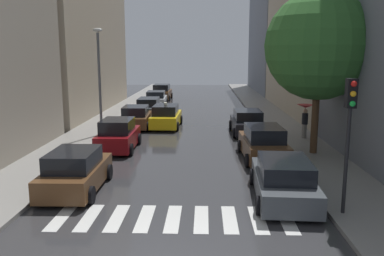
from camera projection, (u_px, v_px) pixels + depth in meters
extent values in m
cube|color=#333336|center=(193.00, 118.00, 33.06)|extent=(28.00, 72.00, 0.04)
cube|color=gray|center=(114.00, 117.00, 33.25)|extent=(3.00, 72.00, 0.15)
cube|color=gray|center=(272.00, 117.00, 32.84)|extent=(3.00, 72.00, 0.15)
cube|color=silver|center=(62.00, 217.00, 12.95)|extent=(0.45, 2.20, 0.01)
cube|color=silver|center=(89.00, 218.00, 12.92)|extent=(0.45, 2.20, 0.01)
cube|color=silver|center=(117.00, 218.00, 12.89)|extent=(0.45, 2.20, 0.01)
cube|color=silver|center=(145.00, 218.00, 12.86)|extent=(0.45, 2.20, 0.01)
cube|color=silver|center=(173.00, 219.00, 12.84)|extent=(0.45, 2.20, 0.01)
cube|color=silver|center=(201.00, 219.00, 12.81)|extent=(0.45, 2.20, 0.01)
cube|color=silver|center=(230.00, 219.00, 12.78)|extent=(0.45, 2.20, 0.01)
cube|color=silver|center=(258.00, 220.00, 12.75)|extent=(0.45, 2.20, 0.01)
cube|color=silver|center=(287.00, 220.00, 12.72)|extent=(0.45, 2.20, 0.01)
cube|color=#B2A38C|center=(68.00, 7.00, 35.17)|extent=(6.00, 19.91, 18.49)
cube|color=slate|center=(279.00, 16.00, 54.47)|extent=(6.00, 19.13, 20.46)
cube|color=brown|center=(76.00, 176.00, 15.42)|extent=(1.89, 4.27, 0.79)
cube|color=black|center=(73.00, 159.00, 15.08)|extent=(1.65, 2.35, 0.65)
cylinder|color=black|center=(65.00, 172.00, 16.87)|extent=(0.23, 0.64, 0.64)
cylinder|color=black|center=(109.00, 172.00, 16.82)|extent=(0.23, 0.64, 0.64)
cylinder|color=black|center=(38.00, 195.00, 14.11)|extent=(0.23, 0.64, 0.64)
cylinder|color=black|center=(91.00, 195.00, 14.07)|extent=(0.23, 0.64, 0.64)
cube|color=maroon|center=(118.00, 139.00, 22.03)|extent=(1.81, 4.01, 0.85)
cube|color=black|center=(117.00, 126.00, 21.69)|extent=(1.59, 2.21, 0.70)
cylinder|color=black|center=(108.00, 139.00, 23.41)|extent=(0.22, 0.64, 0.64)
cylinder|color=black|center=(139.00, 139.00, 23.36)|extent=(0.22, 0.64, 0.64)
cylinder|color=black|center=(96.00, 149.00, 20.81)|extent=(0.22, 0.64, 0.64)
cylinder|color=black|center=(131.00, 150.00, 20.76)|extent=(0.22, 0.64, 0.64)
cube|color=brown|center=(136.00, 120.00, 28.65)|extent=(2.01, 4.20, 0.76)
cube|color=black|center=(135.00, 111.00, 28.32)|extent=(1.72, 2.33, 0.63)
cylinder|color=black|center=(126.00, 120.00, 30.03)|extent=(0.24, 0.65, 0.64)
cylinder|color=black|center=(151.00, 120.00, 30.04)|extent=(0.24, 0.65, 0.64)
cylinder|color=black|center=(120.00, 127.00, 27.35)|extent=(0.24, 0.65, 0.64)
cylinder|color=black|center=(147.00, 127.00, 27.35)|extent=(0.24, 0.65, 0.64)
cube|color=#474C51|center=(149.00, 110.00, 33.91)|extent=(1.87, 4.79, 0.77)
cube|color=black|center=(148.00, 102.00, 33.55)|extent=(1.63, 2.64, 0.63)
cylinder|color=black|center=(141.00, 110.00, 35.52)|extent=(0.23, 0.64, 0.64)
cylinder|color=black|center=(162.00, 110.00, 35.48)|extent=(0.23, 0.64, 0.64)
cylinder|color=black|center=(135.00, 115.00, 32.42)|extent=(0.23, 0.64, 0.64)
cylinder|color=black|center=(158.00, 115.00, 32.38)|extent=(0.23, 0.64, 0.64)
cube|color=#B2B7BF|center=(156.00, 101.00, 40.38)|extent=(2.08, 4.53, 0.75)
cube|color=black|center=(156.00, 94.00, 40.04)|extent=(1.78, 2.52, 0.62)
cylinder|color=black|center=(148.00, 101.00, 41.87)|extent=(0.24, 0.65, 0.64)
cylinder|color=black|center=(167.00, 101.00, 41.88)|extent=(0.24, 0.65, 0.64)
cylinder|color=black|center=(145.00, 105.00, 38.97)|extent=(0.24, 0.65, 0.64)
cylinder|color=black|center=(165.00, 105.00, 38.98)|extent=(0.24, 0.65, 0.64)
cube|color=brown|center=(162.00, 94.00, 46.41)|extent=(1.99, 4.46, 0.88)
cube|color=black|center=(162.00, 87.00, 46.05)|extent=(1.73, 2.46, 0.72)
cylinder|color=black|center=(155.00, 95.00, 47.94)|extent=(0.23, 0.64, 0.64)
cylinder|color=black|center=(171.00, 95.00, 47.85)|extent=(0.23, 0.64, 0.64)
cylinder|color=black|center=(152.00, 98.00, 45.07)|extent=(0.23, 0.64, 0.64)
cylinder|color=black|center=(169.00, 98.00, 44.98)|extent=(0.23, 0.64, 0.64)
cube|color=#474C51|center=(283.00, 184.00, 14.52)|extent=(2.18, 4.87, 0.74)
cube|color=black|center=(285.00, 168.00, 14.16)|extent=(1.84, 2.71, 0.61)
cylinder|color=black|center=(253.00, 177.00, 16.19)|extent=(0.25, 0.65, 0.64)
cylinder|color=black|center=(302.00, 178.00, 16.03)|extent=(0.25, 0.65, 0.64)
cylinder|color=black|center=(259.00, 206.00, 13.09)|extent=(0.25, 0.65, 0.64)
cylinder|color=black|center=(320.00, 207.00, 12.94)|extent=(0.25, 0.65, 0.64)
cube|color=brown|center=(263.00, 147.00, 20.05)|extent=(2.07, 4.59, 0.84)
cube|color=black|center=(264.00, 133.00, 19.69)|extent=(1.77, 2.55, 0.69)
cylinder|color=black|center=(240.00, 146.00, 21.56)|extent=(0.24, 0.65, 0.64)
cylinder|color=black|center=(275.00, 146.00, 21.57)|extent=(0.24, 0.65, 0.64)
cylinder|color=black|center=(248.00, 161.00, 18.62)|extent=(0.24, 0.65, 0.64)
cylinder|color=black|center=(289.00, 161.00, 18.63)|extent=(0.24, 0.65, 0.64)
cube|color=black|center=(247.00, 125.00, 26.49)|extent=(1.99, 4.35, 0.78)
cube|color=black|center=(248.00, 115.00, 26.15)|extent=(1.72, 2.41, 0.63)
cylinder|color=black|center=(231.00, 125.00, 27.95)|extent=(0.23, 0.64, 0.64)
cylinder|color=black|center=(258.00, 125.00, 27.93)|extent=(0.23, 0.64, 0.64)
cylinder|color=black|center=(235.00, 133.00, 25.15)|extent=(0.23, 0.64, 0.64)
cylinder|color=black|center=(265.00, 133.00, 25.12)|extent=(0.23, 0.64, 0.64)
cube|color=yellow|center=(166.00, 119.00, 28.82)|extent=(1.96, 4.42, 0.80)
cube|color=black|center=(166.00, 110.00, 28.48)|extent=(1.69, 2.45, 0.65)
cube|color=#F2EDCC|center=(166.00, 104.00, 28.40)|extent=(0.21, 0.37, 0.18)
cylinder|color=black|center=(156.00, 119.00, 30.34)|extent=(0.24, 0.65, 0.64)
cylinder|color=black|center=(181.00, 120.00, 30.23)|extent=(0.24, 0.65, 0.64)
cylinder|color=black|center=(150.00, 126.00, 27.50)|extent=(0.24, 0.65, 0.64)
cylinder|color=black|center=(177.00, 126.00, 27.40)|extent=(0.24, 0.65, 0.64)
cylinder|color=gray|center=(304.00, 131.00, 24.43)|extent=(0.28, 0.28, 0.84)
cylinder|color=black|center=(305.00, 119.00, 24.29)|extent=(0.36, 0.36, 0.67)
sphere|color=tan|center=(305.00, 111.00, 24.21)|extent=(0.26, 0.26, 0.26)
cone|color=red|center=(306.00, 106.00, 24.16)|extent=(1.00, 1.00, 0.20)
cylinder|color=#333338|center=(305.00, 113.00, 24.22)|extent=(0.02, 0.02, 0.76)
cylinder|color=#513823|center=(315.00, 123.00, 20.56)|extent=(0.36, 0.36, 3.14)
sphere|color=#346A2E|center=(319.00, 46.00, 19.86)|extent=(5.39, 5.39, 5.39)
cylinder|color=black|center=(346.00, 162.00, 12.64)|extent=(0.12, 0.12, 3.40)
cube|color=black|center=(351.00, 93.00, 12.25)|extent=(0.30, 0.30, 0.90)
sphere|color=red|center=(354.00, 84.00, 12.02)|extent=(0.18, 0.18, 0.18)
sphere|color=#F2A519|center=(353.00, 94.00, 12.08)|extent=(0.18, 0.18, 0.18)
sphere|color=green|center=(353.00, 104.00, 12.13)|extent=(0.18, 0.18, 0.18)
cylinder|color=#595B60|center=(100.00, 85.00, 25.00)|extent=(0.16, 0.16, 6.31)
ellipsoid|color=beige|center=(97.00, 30.00, 24.40)|extent=(0.60, 0.28, 0.24)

